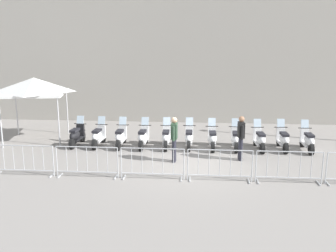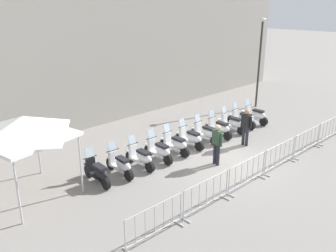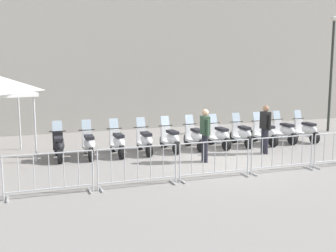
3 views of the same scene
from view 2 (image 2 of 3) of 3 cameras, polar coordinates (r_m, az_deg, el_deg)
The scene contains 22 objects.
ground_plane at distance 15.62m, azimuth 9.31°, elevation -5.58°, with size 120.00×120.00×0.00m, color gray.
motorcycle_0 at distance 13.85m, azimuth -10.83°, elevation -7.06°, with size 0.72×1.71×1.24m.
motorcycle_1 at distance 14.30m, azimuth -7.39°, elevation -5.95°, with size 0.71×1.71×1.24m.
motorcycle_2 at distance 14.82m, azimuth -4.22°, elevation -4.87°, with size 0.67×1.72×1.24m.
motorcycle_3 at distance 15.39m, azimuth -1.35°, elevation -3.84°, with size 0.70×1.71×1.24m.
motorcycle_4 at distance 16.05m, azimuth 1.19°, elevation -2.81°, with size 0.63×1.72×1.24m.
motorcycle_5 at distance 16.73m, azimuth 3.52°, elevation -1.87°, with size 0.66×1.72×1.24m.
motorcycle_6 at distance 17.38m, azimuth 5.89°, elevation -1.09°, with size 0.65×1.72×1.24m.
motorcycle_7 at distance 18.09m, azimuth 7.96°, elevation -0.32°, with size 0.71×1.71×1.24m.
motorcycle_8 at distance 18.82m, azimuth 9.95°, elevation 0.38°, with size 0.60×1.72×1.24m.
motorcycle_9 at distance 19.63m, azimuth 11.51°, elevation 1.09°, with size 0.65×1.72×1.24m.
motorcycle_10 at distance 20.36m, azimuth 13.35°, elevation 1.64°, with size 0.66×1.72×1.24m.
barrier_segment_0 at distance 10.81m, azimuth -2.07°, elevation -14.63°, with size 2.09×0.80×1.07m.
barrier_segment_1 at distance 12.14m, azimuth 5.96°, elevation -10.52°, with size 2.09×0.80×1.07m.
barrier_segment_2 at distance 13.70m, azimuth 12.14°, elevation -7.14°, with size 2.09×0.80×1.07m.
barrier_segment_3 at distance 15.42m, azimuth 16.93°, elevation -4.43°, with size 2.09×0.80×1.07m.
barrier_segment_4 at distance 17.25m, azimuth 20.70°, elevation -2.25°, with size 2.09×0.80×1.07m.
barrier_segment_5 at distance 19.16m, azimuth 23.73°, elevation -0.48°, with size 2.09×0.80×1.07m.
street_lamp at distance 22.87m, azimuth 14.06°, elevation 10.76°, with size 0.36×0.36×5.31m.
officer_near_row_end at distance 17.11m, azimuth 11.98°, elevation 0.11°, with size 0.25×0.55×1.73m.
officer_mid_plaza at distance 14.99m, azimuth 7.59°, elevation -2.51°, with size 0.30×0.54×1.73m.
canopy_tent at distance 12.90m, azimuth -21.46°, elevation -0.22°, with size 2.69×2.69×2.91m.
Camera 2 is at (-12.71, -6.17, 6.65)m, focal length 39.37 mm.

